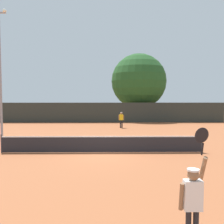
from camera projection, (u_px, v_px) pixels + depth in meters
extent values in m
plane|color=#9E5633|center=(102.00, 153.00, 14.45)|extent=(120.00, 120.00, 0.00)
cube|color=#232328|center=(102.00, 144.00, 14.42)|extent=(11.58, 0.03, 0.91)
cube|color=white|center=(102.00, 137.00, 14.39)|extent=(11.58, 0.04, 0.06)
cylinder|color=#333338|center=(1.00, 144.00, 14.34)|extent=(0.08, 0.08, 1.07)
cylinder|color=#333338|center=(202.00, 143.00, 14.49)|extent=(0.08, 0.08, 1.07)
cube|color=#2D332D|center=(106.00, 113.00, 30.96)|extent=(29.59, 0.12, 2.46)
cube|color=white|center=(193.00, 195.00, 5.26)|extent=(0.38, 0.22, 0.64)
sphere|color=#8C6647|center=(193.00, 175.00, 5.23)|extent=(0.24, 0.24, 0.24)
cylinder|color=white|center=(193.00, 170.00, 5.22)|extent=(0.26, 0.26, 0.04)
cylinder|color=#8C6647|center=(181.00, 197.00, 5.26)|extent=(0.09, 0.18, 0.61)
cylinder|color=#8C6647|center=(203.00, 169.00, 5.32)|extent=(0.09, 0.34, 0.58)
cylinder|color=black|center=(202.00, 149.00, 5.35)|extent=(0.04, 0.11, 0.28)
ellipsoid|color=black|center=(202.00, 135.00, 5.39)|extent=(0.30, 0.13, 0.36)
cube|color=yellow|center=(121.00, 117.00, 25.64)|extent=(0.38, 0.22, 0.59)
sphere|color=#8C6647|center=(121.00, 113.00, 25.61)|extent=(0.22, 0.22, 0.22)
cylinder|color=white|center=(121.00, 112.00, 25.61)|extent=(0.24, 0.24, 0.04)
cylinder|color=black|center=(120.00, 124.00, 25.68)|extent=(0.12, 0.12, 0.80)
cylinder|color=black|center=(122.00, 124.00, 25.68)|extent=(0.12, 0.12, 0.80)
cylinder|color=#8C6647|center=(119.00, 118.00, 25.64)|extent=(0.09, 0.17, 0.56)
cylinder|color=#8C6647|center=(124.00, 118.00, 25.64)|extent=(0.09, 0.16, 0.56)
sphere|color=#CCE033|center=(107.00, 141.00, 17.83)|extent=(0.07, 0.07, 0.07)
cylinder|color=gray|center=(0.00, 77.00, 18.96)|extent=(0.18, 0.18, 9.45)
sphere|color=#F2EDCC|center=(4.00, 11.00, 18.65)|extent=(0.28, 0.28, 0.28)
cylinder|color=brown|center=(139.00, 111.00, 34.91)|extent=(0.56, 0.56, 2.49)
sphere|color=#235123|center=(139.00, 81.00, 34.65)|extent=(7.58, 7.58, 7.58)
cube|color=navy|center=(167.00, 113.00, 38.92)|extent=(2.45, 4.42, 0.90)
cube|color=#2D333D|center=(168.00, 108.00, 38.57)|extent=(1.98, 2.41, 0.64)
cylinder|color=black|center=(160.00, 114.00, 40.32)|extent=(0.22, 0.60, 0.60)
cylinder|color=black|center=(170.00, 114.00, 40.34)|extent=(0.22, 0.60, 0.60)
cylinder|color=black|center=(164.00, 116.00, 37.53)|extent=(0.22, 0.60, 0.60)
cylinder|color=black|center=(175.00, 116.00, 37.55)|extent=(0.22, 0.60, 0.60)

